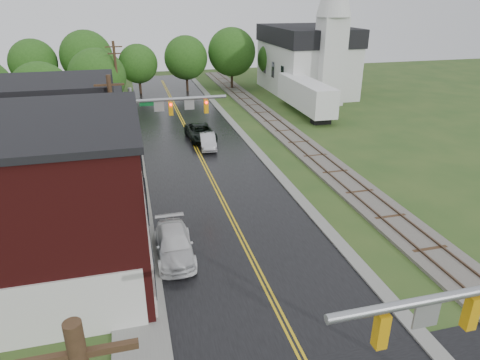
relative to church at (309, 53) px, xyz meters
name	(u,v)px	position (x,y,z in m)	size (l,w,h in m)	color
main_road	(202,160)	(-20.00, -23.74, -5.83)	(10.00, 90.00, 0.02)	black
curb_right	(246,138)	(-14.60, -18.74, -5.83)	(0.80, 70.00, 0.12)	gray
sidewalk_left	(132,189)	(-26.20, -28.74, -5.83)	(2.40, 50.00, 0.12)	gray
yellow_house	(58,150)	(-31.00, -27.74, -2.63)	(8.00, 7.00, 6.40)	tan
darkred_building	(84,128)	(-30.00, -18.74, -3.63)	(7.00, 6.00, 4.40)	#3F0F0C
church	(309,53)	(0.00, 0.00, 0.00)	(10.40, 18.40, 20.00)	silver
railroad	(288,134)	(-10.00, -18.74, -5.73)	(3.20, 80.00, 0.30)	#59544C
traffic_signal_far	(161,116)	(-23.47, -26.74, -0.86)	(7.34, 0.43, 7.20)	gray
utility_pole_b	(116,142)	(-26.80, -31.74, -1.11)	(1.80, 0.28, 9.00)	#382616
utility_pole_c	(117,82)	(-26.80, -9.74, -1.11)	(1.80, 0.28, 9.00)	#382616
tree_left_c	(43,94)	(-33.85, -13.84, -1.32)	(6.00, 6.00, 7.65)	black
tree_left_e	(99,79)	(-28.85, -7.84, -1.02)	(6.40, 6.40, 8.16)	black
suv_dark	(201,132)	(-19.09, -18.00, -5.08)	(2.50, 5.43, 1.51)	black
sedan_silver	(208,141)	(-18.88, -20.76, -5.17)	(1.42, 4.06, 1.34)	#A9A9AE
pickup_white	(174,245)	(-24.09, -38.50, -5.12)	(2.01, 4.95, 1.44)	white
semi_trailer	(306,94)	(-4.85, -10.83, -3.47)	(2.94, 12.86, 4.01)	black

